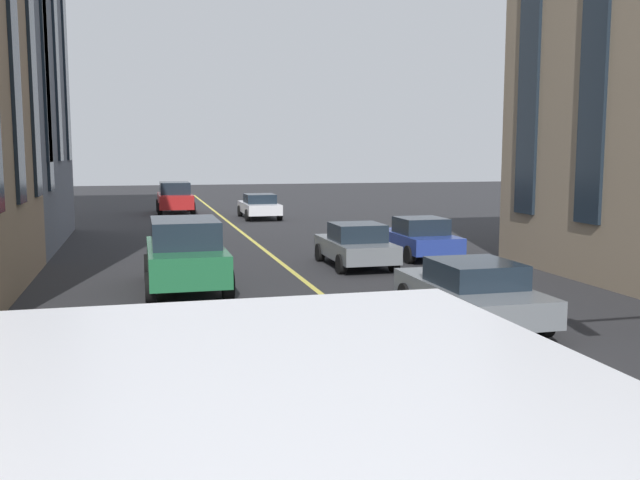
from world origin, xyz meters
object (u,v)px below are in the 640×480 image
object	(u,v)px
car_blue_far	(419,237)
car_grey_parked_a	(471,291)
car_grey_mid	(356,245)
car_green_oncoming	(185,253)
car_red_trailing	(175,197)
car_white_parked_b	(259,206)

from	to	relation	value
car_blue_far	car_grey_parked_a	size ratio (longest dim) A/B	0.89
car_grey_mid	car_blue_far	bearing A→B (deg)	-63.39
car_blue_far	car_grey_mid	distance (m)	3.05
car_green_oncoming	car_grey_mid	xyz separation A→B (m)	(2.46, -5.51, -0.27)
car_red_trailing	car_grey_parked_a	distance (m)	29.77
car_red_trailing	car_blue_far	xyz separation A→B (m)	(-20.20, -7.36, -0.27)
car_white_parked_b	car_grey_mid	bearing A→B (deg)	-179.10
car_red_trailing	car_grey_parked_a	bearing A→B (deg)	-170.80
car_white_parked_b	car_blue_far	xyz separation A→B (m)	(-15.73, -3.00, -0.00)
car_blue_far	car_red_trailing	bearing A→B (deg)	20.01
car_blue_far	car_grey_mid	size ratio (longest dim) A/B	1.00
car_blue_far	car_grey_mid	world-z (taller)	same
car_green_oncoming	car_grey_parked_a	size ratio (longest dim) A/B	1.07
car_white_parked_b	car_green_oncoming	world-z (taller)	car_green_oncoming
car_white_parked_b	car_blue_far	bearing A→B (deg)	-169.21
car_grey_mid	car_green_oncoming	bearing A→B (deg)	114.08
car_green_oncoming	car_blue_far	bearing A→B (deg)	-65.07
car_grey_mid	car_grey_parked_a	distance (m)	7.82
car_blue_far	car_grey_mid	bearing A→B (deg)	116.61
car_white_parked_b	car_blue_far	size ratio (longest dim) A/B	1.13
car_red_trailing	car_blue_far	distance (m)	21.50
car_grey_mid	car_red_trailing	bearing A→B (deg)	12.11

